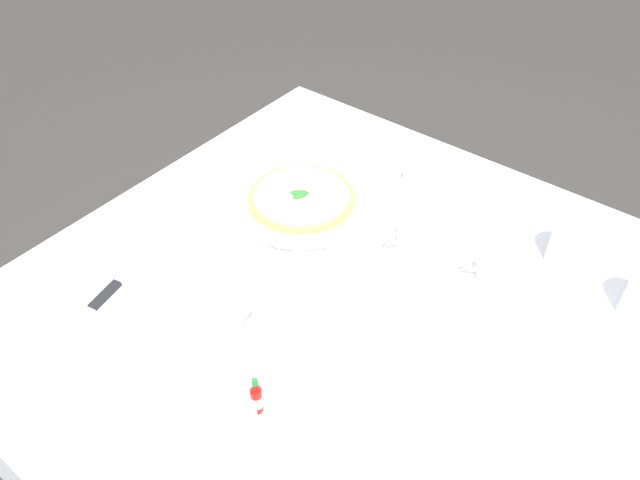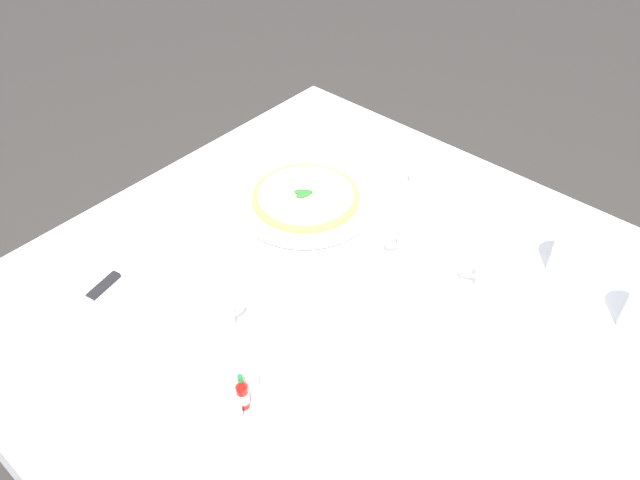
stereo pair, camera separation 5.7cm
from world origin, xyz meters
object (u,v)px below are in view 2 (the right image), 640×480
at_px(pizza_plate, 305,201).
at_px(hot_sauce_bottle, 242,394).
at_px(dinner_knife, 84,303).
at_px(coffee_cup_far_left, 416,242).
at_px(menu_card, 429,176).
at_px(coffee_cup_left_edge, 214,325).
at_px(salt_shaker, 234,412).
at_px(pepper_shaker, 251,383).
at_px(coffee_cup_far_right, 496,280).
at_px(napkin_folded, 87,307).
at_px(water_glass_center_back, 571,255).
at_px(pizza, 305,196).

bearing_deg(pizza_plate, hot_sauce_bottle, 31.45).
bearing_deg(dinner_knife, hot_sauce_bottle, 86.52).
relative_size(coffee_cup_far_left, menu_card, 1.67).
bearing_deg(menu_card, coffee_cup_left_edge, -126.10).
height_order(dinner_knife, salt_shaker, salt_shaker).
height_order(hot_sauce_bottle, pepper_shaker, hot_sauce_bottle).
bearing_deg(coffee_cup_far_right, pepper_shaker, -21.79).
distance_m(napkin_folded, pepper_shaker, 0.37).
distance_m(coffee_cup_left_edge, napkin_folded, 0.26).
height_order(coffee_cup_far_left, menu_card, coffee_cup_far_left).
distance_m(water_glass_center_back, salt_shaker, 0.72).
relative_size(water_glass_center_back, menu_card, 1.31).
bearing_deg(pepper_shaker, pizza, -147.86).
relative_size(napkin_folded, pepper_shaker, 4.35).
height_order(coffee_cup_far_left, pepper_shaker, coffee_cup_far_left).
bearing_deg(menu_card, pizza_plate, -158.06).
height_order(pizza, water_glass_center_back, water_glass_center_back).
distance_m(coffee_cup_far_right, salt_shaker, 0.55).
bearing_deg(hot_sauce_bottle, pizza, -148.55).
relative_size(pizza_plate, pepper_shaker, 5.65).
xyz_separation_m(pizza_plate, salt_shaker, (0.48, 0.29, 0.01)).
bearing_deg(dinner_knife, menu_card, 148.63).
xyz_separation_m(pizza, napkin_folded, (0.51, -0.09, -0.01)).
bearing_deg(hot_sauce_bottle, salt_shaker, 19.65).
relative_size(pepper_shaker, menu_card, 0.72).
distance_m(dinner_knife, salt_shaker, 0.38).
relative_size(pizza_plate, coffee_cup_left_edge, 2.40).
height_order(coffee_cup_far_left, napkin_folded, coffee_cup_far_left).
xyz_separation_m(hot_sauce_bottle, salt_shaker, (0.03, 0.01, -0.01)).
relative_size(coffee_cup_far_right, menu_card, 1.67).
xyz_separation_m(napkin_folded, menu_card, (-0.75, 0.27, 0.02)).
relative_size(dinner_knife, pepper_shaker, 3.46).
bearing_deg(coffee_cup_far_right, pizza_plate, -84.50).
height_order(dinner_knife, hot_sauce_bottle, hot_sauce_bottle).
relative_size(pizza_plate, menu_card, 4.07).
height_order(dinner_knife, menu_card, menu_card).
distance_m(coffee_cup_far_left, napkin_folded, 0.66).
xyz_separation_m(dinner_knife, salt_shaker, (-0.03, 0.38, 0.00)).
relative_size(pizza, coffee_cup_far_left, 1.86).
bearing_deg(dinner_knife, water_glass_center_back, 125.86).
distance_m(coffee_cup_far_left, menu_card, 0.23).
bearing_deg(hot_sauce_bottle, coffee_cup_far_right, 160.34).
height_order(hot_sauce_bottle, menu_card, hot_sauce_bottle).
relative_size(pizza, coffee_cup_far_right, 1.86).
bearing_deg(hot_sauce_bottle, coffee_cup_left_edge, -114.87).
xyz_separation_m(coffee_cup_far_left, dinner_knife, (0.54, -0.37, -0.01)).
distance_m(coffee_cup_far_right, hot_sauce_bottle, 0.53).
distance_m(pizza, hot_sauce_bottle, 0.53).
relative_size(water_glass_center_back, dinner_knife, 0.52).
relative_size(pizza_plate, pizza, 1.31).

